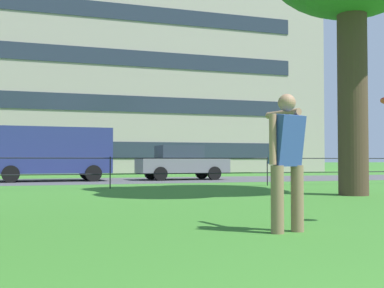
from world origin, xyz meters
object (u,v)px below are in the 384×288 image
object	(u,v)px
person_thrower	(286,157)
apartment_building_background	(61,45)
panel_van_center	(50,151)
car_grey_left	(181,162)

from	to	relation	value
person_thrower	apartment_building_background	world-z (taller)	apartment_building_background
apartment_building_background	panel_van_center	bearing A→B (deg)	-93.94
car_grey_left	apartment_building_background	xyz separation A→B (m)	(-4.57, 16.54, 8.81)
panel_van_center	apartment_building_background	bearing A→B (deg)	86.06
panel_van_center	car_grey_left	bearing A→B (deg)	-2.38
person_thrower	panel_van_center	bearing A→B (deg)	98.71
person_thrower	car_grey_left	bearing A→B (deg)	78.09
person_thrower	apartment_building_background	xyz separation A→B (m)	(-1.29, 32.08, 8.66)
person_thrower	apartment_building_background	bearing A→B (deg)	92.31
panel_van_center	car_grey_left	size ratio (longest dim) A/B	1.26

